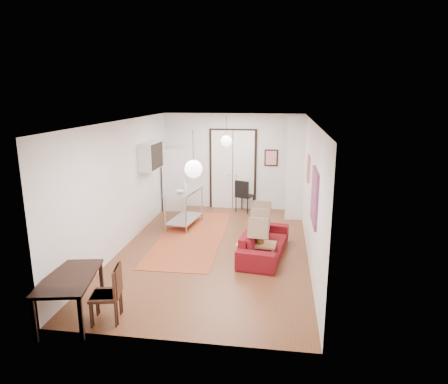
# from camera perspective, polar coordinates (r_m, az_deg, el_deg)

# --- Properties ---
(floor) EXTENTS (7.00, 7.00, 0.00)m
(floor) POSITION_cam_1_polar(r_m,az_deg,el_deg) (9.23, -1.41, -8.22)
(floor) COLOR brown
(floor) RESTS_ON ground
(ceiling) EXTENTS (4.20, 7.00, 0.02)m
(ceiling) POSITION_cam_1_polar(r_m,az_deg,el_deg) (8.57, -1.53, 10.04)
(ceiling) COLOR white
(ceiling) RESTS_ON wall_back
(wall_back) EXTENTS (4.20, 0.02, 2.90)m
(wall_back) POSITION_cam_1_polar(r_m,az_deg,el_deg) (12.18, 1.30, 4.35)
(wall_back) COLOR white
(wall_back) RESTS_ON floor
(wall_front) EXTENTS (4.20, 0.02, 2.90)m
(wall_front) POSITION_cam_1_polar(r_m,az_deg,el_deg) (5.52, -7.62, -7.80)
(wall_front) COLOR white
(wall_front) RESTS_ON floor
(wall_left) EXTENTS (0.02, 7.00, 2.90)m
(wall_left) POSITION_cam_1_polar(r_m,az_deg,el_deg) (9.36, -14.24, 0.98)
(wall_left) COLOR white
(wall_left) RESTS_ON floor
(wall_right) EXTENTS (0.02, 7.00, 2.90)m
(wall_right) POSITION_cam_1_polar(r_m,az_deg,el_deg) (8.69, 12.31, 0.10)
(wall_right) COLOR white
(wall_right) RESTS_ON floor
(double_doors) EXTENTS (1.44, 0.06, 2.50)m
(double_doors) POSITION_cam_1_polar(r_m,az_deg,el_deg) (12.18, 1.26, 3.15)
(double_doors) COLOR white
(double_doors) RESTS_ON wall_back
(stub_partition) EXTENTS (0.50, 0.10, 2.90)m
(stub_partition) POSITION_cam_1_polar(r_m,az_deg,el_deg) (11.17, 10.18, 3.25)
(stub_partition) COLOR white
(stub_partition) RESTS_ON floor
(wall_cabinet) EXTENTS (0.35, 1.00, 0.70)m
(wall_cabinet) POSITION_cam_1_polar(r_m,az_deg,el_deg) (10.60, -10.43, 5.13)
(wall_cabinet) COLOR white
(wall_cabinet) RESTS_ON wall_left
(painting_popart) EXTENTS (0.05, 1.00, 1.00)m
(painting_popart) POSITION_cam_1_polar(r_m,az_deg,el_deg) (7.43, 12.82, -0.69)
(painting_popart) COLOR red
(painting_popart) RESTS_ON wall_right
(painting_abstract) EXTENTS (0.05, 0.50, 0.60)m
(painting_abstract) POSITION_cam_1_polar(r_m,az_deg,el_deg) (9.40, 11.95, 3.33)
(painting_abstract) COLOR beige
(painting_abstract) RESTS_ON wall_right
(poster_back) EXTENTS (0.40, 0.03, 0.50)m
(poster_back) POSITION_cam_1_polar(r_m,az_deg,el_deg) (12.05, 6.74, 4.87)
(poster_back) COLOR red
(poster_back) RESTS_ON wall_back
(print_left) EXTENTS (0.03, 0.44, 0.54)m
(print_left) POSITION_cam_1_polar(r_m,az_deg,el_deg) (11.11, -10.36, 5.80)
(print_left) COLOR #95643E
(print_left) RESTS_ON wall_left
(pendant_back) EXTENTS (0.30, 0.30, 0.80)m
(pendant_back) POSITION_cam_1_polar(r_m,az_deg,el_deg) (10.60, 0.33, 7.28)
(pendant_back) COLOR white
(pendant_back) RESTS_ON ceiling
(pendant_front) EXTENTS (0.30, 0.30, 0.80)m
(pendant_front) POSITION_cam_1_polar(r_m,az_deg,el_deg) (6.70, -4.38, 3.31)
(pendant_front) COLOR white
(pendant_front) RESTS_ON ceiling
(kilim_rug) EXTENTS (1.60, 4.12, 0.01)m
(kilim_rug) POSITION_cam_1_polar(r_m,az_deg,el_deg) (10.03, -4.63, -6.38)
(kilim_rug) COLOR #BB512E
(kilim_rug) RESTS_ON floor
(sofa) EXTENTS (2.17, 1.09, 0.61)m
(sofa) POSITION_cam_1_polar(r_m,az_deg,el_deg) (8.88, 5.77, -7.11)
(sofa) COLOR maroon
(sofa) RESTS_ON floor
(coffee_table) EXTENTS (0.87, 0.53, 0.37)m
(coffee_table) POSITION_cam_1_polar(r_m,az_deg,el_deg) (8.63, 4.63, -7.60)
(coffee_table) COLOR tan
(coffee_table) RESTS_ON floor
(potted_plant) EXTENTS (0.35, 0.31, 0.36)m
(potted_plant) POSITION_cam_1_polar(r_m,az_deg,el_deg) (8.55, 5.33, -6.20)
(potted_plant) COLOR #38632C
(potted_plant) RESTS_ON coffee_table
(kitchen_counter) EXTENTS (0.82, 1.38, 1.00)m
(kitchen_counter) POSITION_cam_1_polar(r_m,az_deg,el_deg) (10.68, -5.70, -1.45)
(kitchen_counter) COLOR silver
(kitchen_counter) RESTS_ON floor
(bowl) EXTENTS (0.29, 0.29, 0.06)m
(bowl) POSITION_cam_1_polar(r_m,az_deg,el_deg) (10.31, -6.15, 0.07)
(bowl) COLOR silver
(bowl) RESTS_ON kitchen_counter
(soap_bottle) EXTENTS (0.12, 0.12, 0.21)m
(soap_bottle) POSITION_cam_1_polar(r_m,az_deg,el_deg) (10.82, -5.70, 1.16)
(soap_bottle) COLOR #5599B9
(soap_bottle) RESTS_ON kitchen_counter
(fridge) EXTENTS (0.75, 0.75, 1.87)m
(fridge) POSITION_cam_1_polar(r_m,az_deg,el_deg) (12.28, -7.05, 1.88)
(fridge) COLOR silver
(fridge) RESTS_ON floor
(dining_table) EXTENTS (0.99, 1.43, 0.73)m
(dining_table) POSITION_cam_1_polar(r_m,az_deg,el_deg) (6.79, -21.23, -11.78)
(dining_table) COLOR black
(dining_table) RESTS_ON floor
(dining_chair_near) EXTENTS (0.50, 0.65, 0.90)m
(dining_chair_near) POSITION_cam_1_polar(r_m,az_deg,el_deg) (6.72, -16.16, -12.82)
(dining_chair_near) COLOR #3A1E12
(dining_chair_near) RESTS_ON floor
(dining_chair_far) EXTENTS (0.50, 0.65, 0.90)m
(dining_chair_far) POSITION_cam_1_polar(r_m,az_deg,el_deg) (6.67, -16.39, -13.06)
(dining_chair_far) COLOR #3A1E12
(dining_chair_far) RESTS_ON floor
(black_side_chair) EXTENTS (0.58, 0.59, 0.98)m
(black_side_chair) POSITION_cam_1_polar(r_m,az_deg,el_deg) (12.07, 3.03, -0.01)
(black_side_chair) COLOR black
(black_side_chair) RESTS_ON floor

